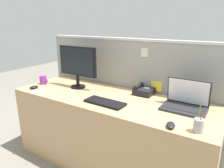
{
  "coord_description": "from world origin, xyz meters",
  "views": [
    {
      "loc": [
        1.03,
        -1.58,
        1.46
      ],
      "look_at": [
        0.0,
        0.05,
        0.88
      ],
      "focal_mm": 33.07,
      "sensor_mm": 36.0,
      "label": 1
    }
  ],
  "objects_px": {
    "computer_mouse_right_hand": "(34,87)",
    "computer_mouse_left_hand": "(171,125)",
    "keyboard_main": "(105,102)",
    "laptop": "(186,101)",
    "pen_cup": "(199,125)",
    "desk_phone": "(143,91)",
    "cell_phone_silver_slab": "(38,92)",
    "desktop_monitor": "(77,63)",
    "coffee_mug": "(43,80)"
  },
  "relations": [
    {
      "from": "computer_mouse_right_hand",
      "to": "computer_mouse_left_hand",
      "type": "bearing_deg",
      "value": 7.39
    },
    {
      "from": "keyboard_main",
      "to": "computer_mouse_right_hand",
      "type": "bearing_deg",
      "value": -174.74
    },
    {
      "from": "laptop",
      "to": "computer_mouse_right_hand",
      "type": "xyz_separation_m",
      "value": [
        -1.53,
        -0.34,
        -0.05
      ]
    },
    {
      "from": "computer_mouse_right_hand",
      "to": "pen_cup",
      "type": "xyz_separation_m",
      "value": [
        1.7,
        -0.02,
        0.03
      ]
    },
    {
      "from": "desk_phone",
      "to": "computer_mouse_left_hand",
      "type": "xyz_separation_m",
      "value": [
        0.44,
        -0.53,
        -0.02
      ]
    },
    {
      "from": "keyboard_main",
      "to": "cell_phone_silver_slab",
      "type": "xyz_separation_m",
      "value": [
        -0.76,
        -0.12,
        -0.01
      ]
    },
    {
      "from": "desk_phone",
      "to": "pen_cup",
      "type": "distance_m",
      "value": 0.79
    },
    {
      "from": "desktop_monitor",
      "to": "coffee_mug",
      "type": "bearing_deg",
      "value": -163.68
    },
    {
      "from": "desktop_monitor",
      "to": "pen_cup",
      "type": "relative_size",
      "value": 2.69
    },
    {
      "from": "desk_phone",
      "to": "keyboard_main",
      "type": "height_order",
      "value": "desk_phone"
    },
    {
      "from": "laptop",
      "to": "desk_phone",
      "type": "height_order",
      "value": "laptop"
    },
    {
      "from": "laptop",
      "to": "computer_mouse_right_hand",
      "type": "bearing_deg",
      "value": -167.51
    },
    {
      "from": "keyboard_main",
      "to": "desktop_monitor",
      "type": "bearing_deg",
      "value": 156.52
    },
    {
      "from": "keyboard_main",
      "to": "coffee_mug",
      "type": "height_order",
      "value": "coffee_mug"
    },
    {
      "from": "desktop_monitor",
      "to": "pen_cup",
      "type": "distance_m",
      "value": 1.38
    },
    {
      "from": "computer_mouse_right_hand",
      "to": "coffee_mug",
      "type": "relative_size",
      "value": 0.85
    },
    {
      "from": "coffee_mug",
      "to": "computer_mouse_left_hand",
      "type": "bearing_deg",
      "value": -8.27
    },
    {
      "from": "desk_phone",
      "to": "pen_cup",
      "type": "relative_size",
      "value": 1.0
    },
    {
      "from": "laptop",
      "to": "keyboard_main",
      "type": "height_order",
      "value": "laptop"
    },
    {
      "from": "desktop_monitor",
      "to": "cell_phone_silver_slab",
      "type": "bearing_deg",
      "value": -123.24
    },
    {
      "from": "desk_phone",
      "to": "coffee_mug",
      "type": "bearing_deg",
      "value": -165.32
    },
    {
      "from": "desktop_monitor",
      "to": "laptop",
      "type": "distance_m",
      "value": 1.17
    },
    {
      "from": "computer_mouse_right_hand",
      "to": "laptop",
      "type": "bearing_deg",
      "value": 21.87
    },
    {
      "from": "laptop",
      "to": "cell_phone_silver_slab",
      "type": "bearing_deg",
      "value": -164.09
    },
    {
      "from": "desktop_monitor",
      "to": "cell_phone_silver_slab",
      "type": "distance_m",
      "value": 0.51
    },
    {
      "from": "pen_cup",
      "to": "desk_phone",
      "type": "bearing_deg",
      "value": 141.18
    },
    {
      "from": "desktop_monitor",
      "to": "keyboard_main",
      "type": "height_order",
      "value": "desktop_monitor"
    },
    {
      "from": "desktop_monitor",
      "to": "computer_mouse_left_hand",
      "type": "xyz_separation_m",
      "value": [
        1.15,
        -0.36,
        -0.25
      ]
    },
    {
      "from": "desktop_monitor",
      "to": "computer_mouse_right_hand",
      "type": "relative_size",
      "value": 4.89
    },
    {
      "from": "laptop",
      "to": "keyboard_main",
      "type": "relative_size",
      "value": 0.95
    },
    {
      "from": "keyboard_main",
      "to": "pen_cup",
      "type": "xyz_separation_m",
      "value": [
        0.8,
        -0.08,
        0.04
      ]
    },
    {
      "from": "laptop",
      "to": "computer_mouse_right_hand",
      "type": "height_order",
      "value": "laptop"
    },
    {
      "from": "computer_mouse_left_hand",
      "to": "pen_cup",
      "type": "distance_m",
      "value": 0.18
    },
    {
      "from": "cell_phone_silver_slab",
      "to": "computer_mouse_left_hand",
      "type": "bearing_deg",
      "value": 33.38
    },
    {
      "from": "coffee_mug",
      "to": "pen_cup",
      "type": "bearing_deg",
      "value": -6.35
    },
    {
      "from": "keyboard_main",
      "to": "laptop",
      "type": "bearing_deg",
      "value": 25.27
    },
    {
      "from": "desktop_monitor",
      "to": "pen_cup",
      "type": "bearing_deg",
      "value": -13.64
    },
    {
      "from": "desktop_monitor",
      "to": "computer_mouse_left_hand",
      "type": "height_order",
      "value": "desktop_monitor"
    },
    {
      "from": "desk_phone",
      "to": "desktop_monitor",
      "type": "bearing_deg",
      "value": -166.33
    },
    {
      "from": "laptop",
      "to": "coffee_mug",
      "type": "distance_m",
      "value": 1.59
    },
    {
      "from": "desk_phone",
      "to": "computer_mouse_right_hand",
      "type": "distance_m",
      "value": 1.19
    },
    {
      "from": "cell_phone_silver_slab",
      "to": "desk_phone",
      "type": "bearing_deg",
      "value": 62.58
    },
    {
      "from": "computer_mouse_right_hand",
      "to": "pen_cup",
      "type": "bearing_deg",
      "value": 8.76
    },
    {
      "from": "desktop_monitor",
      "to": "keyboard_main",
      "type": "bearing_deg",
      "value": -24.91
    },
    {
      "from": "keyboard_main",
      "to": "cell_phone_silver_slab",
      "type": "relative_size",
      "value": 2.5
    },
    {
      "from": "keyboard_main",
      "to": "coffee_mug",
      "type": "bearing_deg",
      "value": 174.45
    },
    {
      "from": "cell_phone_silver_slab",
      "to": "coffee_mug",
      "type": "bearing_deg",
      "value": 162.82
    },
    {
      "from": "desk_phone",
      "to": "cell_phone_silver_slab",
      "type": "distance_m",
      "value": 1.09
    },
    {
      "from": "coffee_mug",
      "to": "cell_phone_silver_slab",
      "type": "bearing_deg",
      "value": -50.37
    },
    {
      "from": "computer_mouse_left_hand",
      "to": "coffee_mug",
      "type": "bearing_deg",
      "value": 157.44
    }
  ]
}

